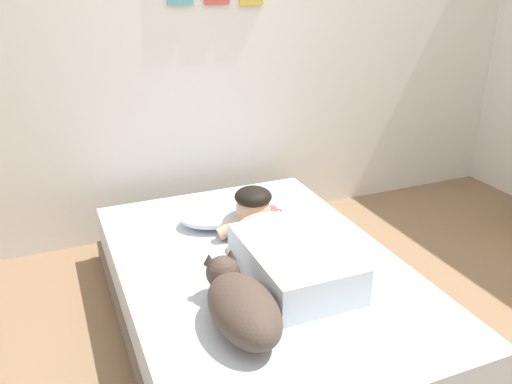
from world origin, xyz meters
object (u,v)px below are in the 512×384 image
at_px(person_lying, 282,246).
at_px(cell_phone, 224,269).
at_px(bed, 261,294).
at_px(pillow, 225,213).
at_px(coffee_cup, 270,214).
at_px(dog, 241,304).

bearing_deg(person_lying, cell_phone, 167.23).
relative_size(bed, pillow, 3.86).
height_order(pillow, coffee_cup, pillow).
height_order(pillow, person_lying, person_lying).
bearing_deg(bed, cell_phone, 174.88).
bearing_deg(dog, cell_phone, 79.67).
height_order(dog, coffee_cup, dog).
height_order(pillow, dog, dog).
height_order(bed, pillow, pillow).
xyz_separation_m(pillow, dog, (-0.26, -0.92, 0.05)).
distance_m(pillow, cell_phone, 0.52).
xyz_separation_m(dog, cell_phone, (0.08, 0.43, -0.10)).
bearing_deg(person_lying, pillow, 99.76).
xyz_separation_m(pillow, cell_phone, (-0.18, -0.49, -0.05)).
distance_m(pillow, coffee_cup, 0.26).
relative_size(dog, coffee_cup, 4.60).
bearing_deg(coffee_cup, person_lying, -107.48).
relative_size(coffee_cup, cell_phone, 0.89).
height_order(bed, dog, dog).
bearing_deg(bed, dog, -122.40).
distance_m(bed, person_lying, 0.30).
distance_m(pillow, person_lying, 0.56).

